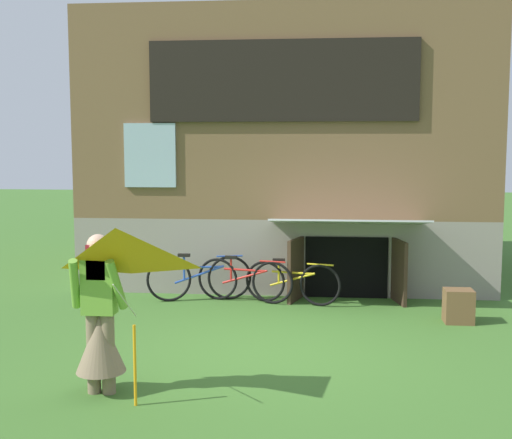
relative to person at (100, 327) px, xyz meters
The scene contains 8 objects.
ground_plane 2.46m from the person, 46.25° to the left, with size 60.00×60.00×0.00m, color #3D6B28.
log_house 7.71m from the person, 77.46° to the left, with size 7.37×6.37×5.01m.
person is the anchor object (origin of this frame).
kite 0.98m from the person, 58.26° to the right, with size 1.13×1.23×1.66m.
bicycle_yellow 4.54m from the person, 66.16° to the left, with size 1.59×0.43×0.74m.
bicycle_red 4.35m from the person, 76.22° to the left, with size 1.65×0.41×0.76m.
bicycle_blue 4.26m from the person, 86.39° to the left, with size 1.72×0.47×0.80m.
wooden_crate 5.40m from the person, 36.69° to the left, with size 0.41×0.35×0.50m, color brown.
Camera 1 is at (0.63, -8.20, 2.58)m, focal length 46.21 mm.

